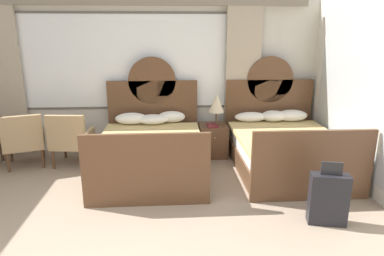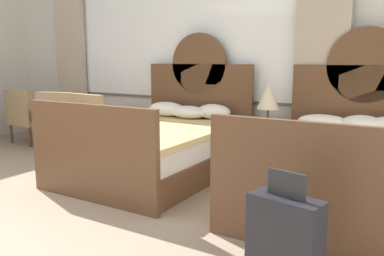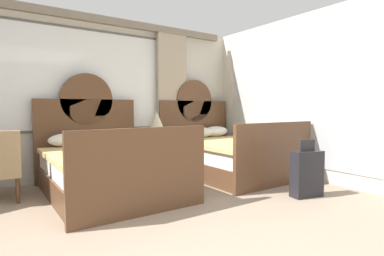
% 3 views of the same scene
% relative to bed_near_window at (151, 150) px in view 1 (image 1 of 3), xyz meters
% --- Properties ---
extents(wall_back_window, '(6.86, 0.22, 2.70)m').
position_rel_bed_near_window_xyz_m(wall_back_window, '(-0.45, 1.12, 1.07)').
color(wall_back_window, beige).
rests_on(wall_back_window, ground_plane).
extents(bed_near_window, '(1.59, 2.14, 1.72)m').
position_rel_bed_near_window_xyz_m(bed_near_window, '(0.00, 0.00, 0.00)').
color(bed_near_window, brown).
rests_on(bed_near_window, ground_plane).
extents(bed_near_mirror, '(1.59, 2.14, 1.72)m').
position_rel_bed_near_window_xyz_m(bed_near_mirror, '(2.12, 0.00, 0.00)').
color(bed_near_mirror, brown).
rests_on(bed_near_mirror, ground_plane).
extents(nightstand_between_beds, '(0.49, 0.51, 0.56)m').
position_rel_bed_near_window_xyz_m(nightstand_between_beds, '(1.06, 0.67, -0.07)').
color(nightstand_between_beds, brown).
rests_on(nightstand_between_beds, ground_plane).
extents(table_lamp_on_nightstand, '(0.27, 0.27, 0.54)m').
position_rel_bed_near_window_xyz_m(table_lamp_on_nightstand, '(1.11, 0.68, 0.59)').
color(table_lamp_on_nightstand, brown).
rests_on(table_lamp_on_nightstand, nightstand_between_beds).
extents(book_on_nightstand, '(0.18, 0.26, 0.03)m').
position_rel_bed_near_window_xyz_m(book_on_nightstand, '(1.03, 0.57, 0.22)').
color(book_on_nightstand, maroon).
rests_on(book_on_nightstand, nightstand_between_beds).
extents(armchair_by_window_left, '(0.65, 0.65, 0.89)m').
position_rel_bed_near_window_xyz_m(armchair_by_window_left, '(-1.31, 0.35, 0.11)').
color(armchair_by_window_left, tan).
rests_on(armchair_by_window_left, ground_plane).
extents(armchair_by_window_centre, '(0.76, 0.76, 0.89)m').
position_rel_bed_near_window_xyz_m(armchair_by_window_centre, '(-2.06, 0.35, 0.11)').
color(armchair_by_window_centre, tan).
rests_on(armchair_by_window_centre, ground_plane).
extents(suitcase_on_floor, '(0.45, 0.26, 0.75)m').
position_rel_bed_near_window_xyz_m(suitcase_on_floor, '(2.09, -1.66, -0.05)').
color(suitcase_on_floor, black).
rests_on(suitcase_on_floor, ground_plane).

